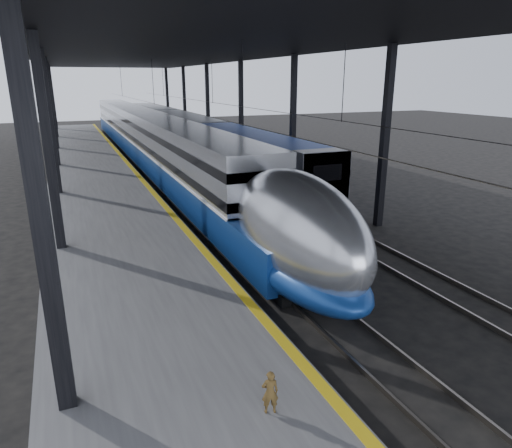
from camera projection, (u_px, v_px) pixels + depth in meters
ground at (243, 296)px, 16.21m from camera, size 160.00×160.00×0.00m
platform at (95, 181)px, 32.33m from camera, size 6.00×80.00×1.00m
yellow_strip at (134, 171)px, 33.22m from camera, size 0.30×80.00×0.01m
rails at (204, 178)px, 35.42m from camera, size 6.52×80.00×0.16m
canopy at (163, 53)px, 31.73m from camera, size 18.00×75.00×9.47m
tgv_train at (152, 142)px, 40.36m from camera, size 3.16×65.20×4.52m
second_train at (189, 134)px, 47.50m from camera, size 2.83×56.05×3.89m
child at (270, 392)px, 8.99m from camera, size 0.39×0.31×0.94m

